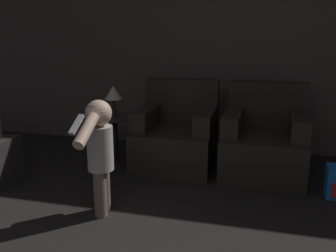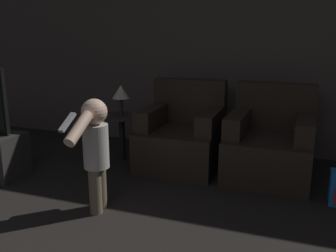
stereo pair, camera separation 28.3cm
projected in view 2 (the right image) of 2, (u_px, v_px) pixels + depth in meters
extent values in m
cube|color=#51493F|center=(217.00, 36.00, 4.18)|extent=(8.40, 0.05, 2.60)
cube|color=black|center=(181.00, 148.00, 3.80)|extent=(0.78, 0.84, 0.40)
cube|color=black|center=(190.00, 101.00, 4.00)|extent=(0.77, 0.18, 0.46)
cube|color=black|center=(153.00, 117.00, 3.82)|extent=(0.18, 0.66, 0.20)
cube|color=black|center=(211.00, 121.00, 3.63)|extent=(0.18, 0.66, 0.20)
cube|color=black|center=(269.00, 157.00, 3.51)|extent=(0.78, 0.83, 0.40)
cube|color=black|center=(275.00, 106.00, 3.70)|extent=(0.77, 0.17, 0.46)
cube|color=black|center=(238.00, 123.00, 3.54)|extent=(0.17, 0.66, 0.20)
cube|color=black|center=(306.00, 129.00, 3.33)|extent=(0.17, 0.66, 0.20)
cylinder|color=brown|center=(95.00, 191.00, 2.81)|extent=(0.10, 0.10, 0.35)
cylinder|color=brown|center=(100.00, 186.00, 2.91)|extent=(0.10, 0.10, 0.35)
cylinder|color=#B7B2A8|center=(96.00, 146.00, 2.78)|extent=(0.19, 0.19, 0.33)
sphere|color=beige|center=(94.00, 112.00, 2.72)|extent=(0.19, 0.19, 0.19)
cylinder|color=beige|center=(101.00, 143.00, 2.90)|extent=(0.08, 0.08, 0.28)
cylinder|color=beige|center=(79.00, 128.00, 2.51)|extent=(0.08, 0.28, 0.21)
cube|color=#99999E|center=(67.00, 122.00, 2.38)|extent=(0.04, 0.16, 0.10)
cylinder|color=black|center=(122.00, 138.00, 4.01)|extent=(0.06, 0.06, 0.47)
cylinder|color=#2D2B28|center=(122.00, 116.00, 3.95)|extent=(0.44, 0.44, 0.02)
cylinder|color=#262626|center=(121.00, 107.00, 3.93)|extent=(0.04, 0.04, 0.18)
cone|color=beige|center=(121.00, 92.00, 3.89)|extent=(0.18, 0.18, 0.14)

